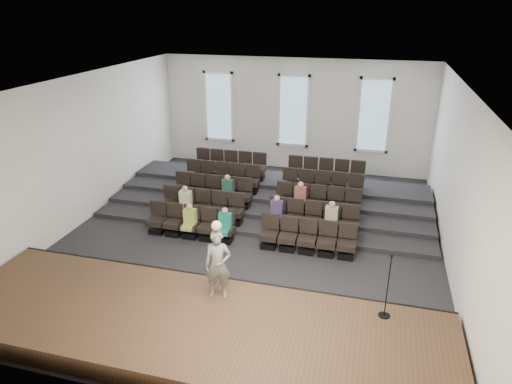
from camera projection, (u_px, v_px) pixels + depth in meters
ground at (252, 236)px, 15.12m from camera, size 14.00×14.00×0.00m
ceiling at (251, 83)px, 13.20m from camera, size 12.00×14.00×0.02m
wall_back at (293, 115)px, 20.42m from camera, size 12.00×0.04×5.00m
wall_front at (143, 293)px, 7.90m from camera, size 12.00×0.04×5.00m
wall_left at (82, 150)px, 15.60m from camera, size 0.04×14.00×5.00m
wall_right at (459, 183)px, 12.72m from camera, size 0.04×14.00×5.00m
stage at (193, 327)px, 10.47m from camera, size 11.80×3.60×0.50m
stage_lip at (218, 285)px, 12.05m from camera, size 11.80×0.06×0.52m
risers at (273, 195)px, 17.87m from camera, size 11.80×4.80×0.60m
seating_rows at (263, 199)px, 16.23m from camera, size 6.80×4.70×1.67m
windows at (293, 111)px, 20.29m from camera, size 8.44×0.10×3.24m
audience at (247, 207)px, 15.27m from camera, size 5.45×2.64×1.10m
speaker at (218, 264)px, 10.87m from camera, size 0.72×0.56×1.75m
mic_stand at (386, 298)px, 10.28m from camera, size 0.27×0.27×1.62m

